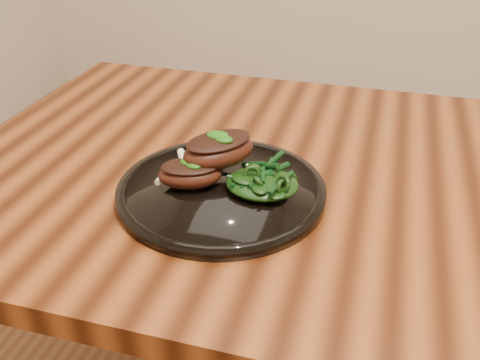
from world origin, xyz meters
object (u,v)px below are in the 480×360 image
Objects in this scene: greens_heap at (262,179)px; plate at (221,190)px; lamb_chop_front at (190,173)px; desk at (427,230)px.

plate is at bearing -174.81° from greens_heap.
lamb_chop_front reaches higher than plate.
greens_heap is at bearing 8.92° from lamb_chop_front.
plate is 0.06m from lamb_chop_front.
lamb_chop_front is at bearing -166.15° from plate.
desk is 14.64× the size of lamb_chop_front.
plate is at bearing -160.12° from desk.
plate is 2.87× the size of lamb_chop_front.
lamb_chop_front reaches higher than greens_heap.
plate is at bearing 13.85° from lamb_chop_front.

